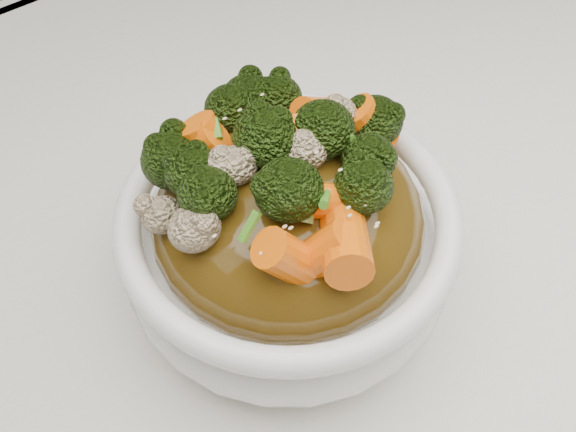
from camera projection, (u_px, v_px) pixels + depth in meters
tablecloth at (325, 292)px, 0.45m from camera, size 1.20×0.80×0.04m
bowl at (288, 246)px, 0.40m from camera, size 0.21×0.21×0.08m
sauce_base at (288, 219)px, 0.38m from camera, size 0.17×0.17×0.08m
carrots at (288, 151)px, 0.33m from camera, size 0.17×0.17×0.04m
broccoli at (288, 152)px, 0.34m from camera, size 0.17×0.17×0.04m
cauliflower at (288, 155)px, 0.34m from camera, size 0.17×0.17×0.03m
scallions at (288, 150)px, 0.33m from camera, size 0.13×0.13×0.02m
sesame_seeds at (288, 150)px, 0.33m from camera, size 0.15×0.15×0.01m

